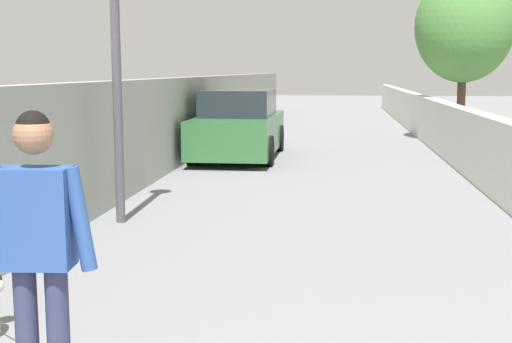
# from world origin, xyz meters

# --- Properties ---
(ground_plane) EXTENTS (80.00, 80.00, 0.00)m
(ground_plane) POSITION_xyz_m (14.00, 0.00, 0.00)
(ground_plane) COLOR gray
(wall_left) EXTENTS (48.00, 0.30, 1.82)m
(wall_left) POSITION_xyz_m (12.00, 2.94, 0.91)
(wall_left) COLOR #999E93
(wall_left) RESTS_ON ground
(fence_right) EXTENTS (48.00, 0.30, 1.22)m
(fence_right) POSITION_xyz_m (12.00, -2.94, 0.61)
(fence_right) COLOR silver
(fence_right) RESTS_ON ground
(tree_right_near) EXTENTS (2.68, 2.68, 4.71)m
(tree_right_near) POSITION_xyz_m (19.00, -3.85, 3.16)
(tree_right_near) COLOR #473523
(tree_right_near) RESTS_ON ground
(person_skateboarder) EXTENTS (0.25, 0.71, 1.68)m
(person_skateboarder) POSITION_xyz_m (2.84, 1.24, 1.07)
(person_skateboarder) COLOR #333859
(person_skateboarder) RESTS_ON skateboard
(car_near) EXTENTS (4.33, 1.80, 1.54)m
(car_near) POSITION_xyz_m (14.67, 1.79, 0.72)
(car_near) COLOR #336B38
(car_near) RESTS_ON ground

